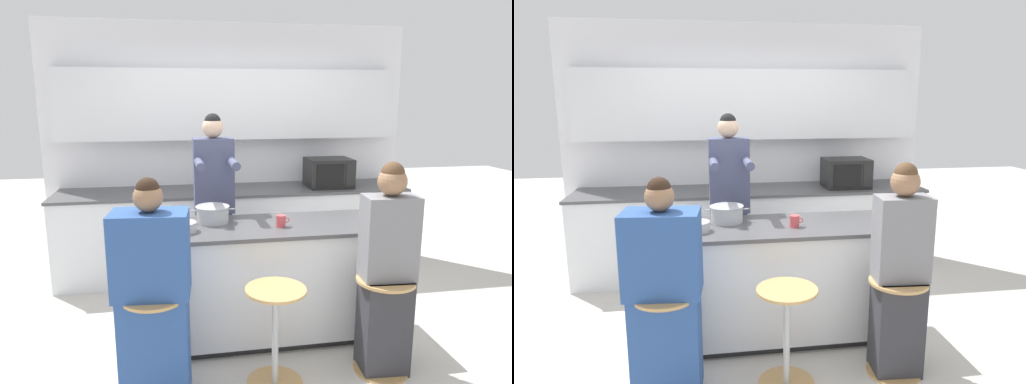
# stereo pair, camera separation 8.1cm
# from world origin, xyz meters

# --- Properties ---
(ground_plane) EXTENTS (16.00, 16.00, 0.00)m
(ground_plane) POSITION_xyz_m (0.00, 0.00, 0.00)
(ground_plane) COLOR beige
(wall_back) EXTENTS (4.01, 0.22, 2.70)m
(wall_back) POSITION_xyz_m (0.00, 1.73, 1.54)
(wall_back) COLOR white
(wall_back) RESTS_ON ground_plane
(back_counter) EXTENTS (3.72, 0.70, 0.94)m
(back_counter) POSITION_xyz_m (0.00, 1.40, 0.47)
(back_counter) COLOR silver
(back_counter) RESTS_ON ground_plane
(kitchen_island) EXTENTS (1.94, 0.69, 0.93)m
(kitchen_island) POSITION_xyz_m (0.00, 0.00, 0.47)
(kitchen_island) COLOR black
(kitchen_island) RESTS_ON ground_plane
(bar_stool_leftmost) EXTENTS (0.40, 0.40, 0.69)m
(bar_stool_leftmost) POSITION_xyz_m (-0.78, -0.64, 0.40)
(bar_stool_leftmost) COLOR tan
(bar_stool_leftmost) RESTS_ON ground_plane
(bar_stool_center) EXTENTS (0.40, 0.40, 0.69)m
(bar_stool_center) POSITION_xyz_m (0.00, -0.67, 0.40)
(bar_stool_center) COLOR tan
(bar_stool_center) RESTS_ON ground_plane
(bar_stool_rightmost) EXTENTS (0.40, 0.40, 0.69)m
(bar_stool_rightmost) POSITION_xyz_m (0.78, -0.64, 0.40)
(bar_stool_rightmost) COLOR tan
(bar_stool_rightmost) RESTS_ON ground_plane
(person_cooking) EXTENTS (0.35, 0.58, 1.77)m
(person_cooking) POSITION_xyz_m (-0.29, 0.58, 0.89)
(person_cooking) COLOR #383842
(person_cooking) RESTS_ON ground_plane
(person_wrapped_blanket) EXTENTS (0.50, 0.33, 1.44)m
(person_wrapped_blanket) POSITION_xyz_m (-0.78, -0.62, 0.68)
(person_wrapped_blanket) COLOR #2D5193
(person_wrapped_blanket) RESTS_ON ground_plane
(person_seated_near) EXTENTS (0.37, 0.29, 1.50)m
(person_seated_near) POSITION_xyz_m (0.79, -0.62, 0.70)
(person_seated_near) COLOR #333338
(person_seated_near) RESTS_ON ground_plane
(cooking_pot) EXTENTS (0.35, 0.27, 0.13)m
(cooking_pot) POSITION_xyz_m (-0.34, 0.15, 1.00)
(cooking_pot) COLOR #B7BABC
(cooking_pot) RESTS_ON kitchen_island
(fruit_bowl) EXTENTS (0.20, 0.20, 0.07)m
(fruit_bowl) POSITION_xyz_m (-0.57, -0.08, 0.97)
(fruit_bowl) COLOR #B7BABC
(fruit_bowl) RESTS_ON kitchen_island
(coffee_cup_near) EXTENTS (0.11, 0.07, 0.09)m
(coffee_cup_near) POSITION_xyz_m (0.17, -0.07, 0.98)
(coffee_cup_near) COLOR #DB4C51
(coffee_cup_near) RESTS_ON kitchen_island
(microwave) EXTENTS (0.48, 0.39, 0.31)m
(microwave) POSITION_xyz_m (1.03, 1.35, 1.09)
(microwave) COLOR black
(microwave) RESTS_ON back_counter
(potted_plant) EXTENTS (0.22, 0.22, 0.30)m
(potted_plant) POSITION_xyz_m (-0.21, 1.40, 1.11)
(potted_plant) COLOR #93563D
(potted_plant) RESTS_ON back_counter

